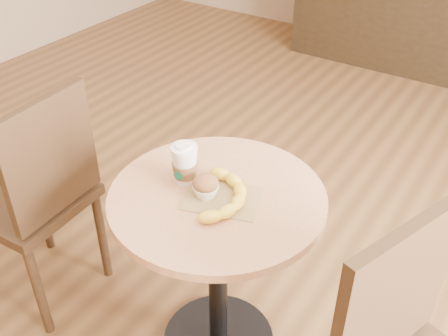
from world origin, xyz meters
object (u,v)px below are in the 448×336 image
Objects in this scene: chair_left at (37,195)px; banana at (220,196)px; coffee_cup at (185,165)px; muffin at (206,186)px; cafe_table at (218,243)px.

chair_left is 3.52× the size of banana.
coffee_cup reaches higher than muffin.
cafe_table is 0.26m from muffin.
cafe_table is 0.77× the size of chair_left.
muffin is at bearing 160.75° from banana.
cafe_table is 5.11× the size of coffee_cup.
coffee_cup is 1.71× the size of muffin.
cafe_table is 2.70× the size of banana.
coffee_cup is at bearing 164.48° from muffin.
muffin is 0.31× the size of banana.
cafe_table is at bearing 114.77° from banana.
coffee_cup is at bearing 101.46° from chair_left.
muffin is (-0.02, -0.03, 0.25)m from cafe_table.
banana is (0.05, 0.00, -0.02)m from muffin.
coffee_cup is 0.11m from muffin.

